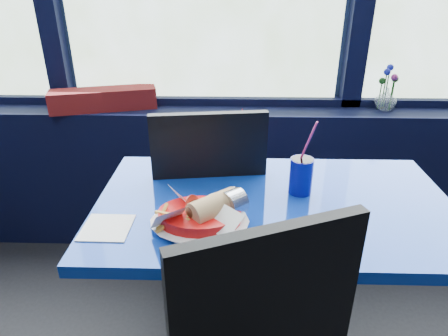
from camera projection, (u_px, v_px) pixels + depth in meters
window_sill at (206, 176)px, 2.29m from camera, size 5.00×0.26×0.80m
near_table at (271, 245)px, 1.43m from camera, size 1.20×0.70×0.75m
chair_near_back at (216, 199)px, 1.71m from camera, size 0.51×0.51×1.00m
planter_box at (104, 99)px, 2.08m from camera, size 0.55×0.27×0.11m
flower_vase at (386, 96)px, 2.06m from camera, size 0.15×0.15×0.23m
food_basket at (202, 215)px, 1.21m from camera, size 0.31×0.31×0.10m
ketchup_bottle at (242, 141)px, 1.55m from camera, size 0.06×0.06×0.24m
soda_cup at (301, 175)px, 1.38m from camera, size 0.08×0.08×0.27m
napkin at (107, 228)px, 1.21m from camera, size 0.15×0.15×0.00m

